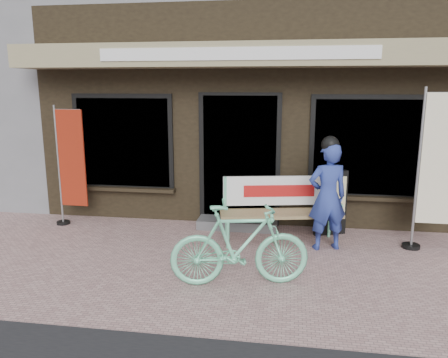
% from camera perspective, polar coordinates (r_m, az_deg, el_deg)
% --- Properties ---
extents(ground, '(70.00, 70.00, 0.00)m').
position_cam_1_polar(ground, '(5.66, -0.45, -11.98)').
color(ground, tan).
rests_on(ground, ground).
extents(storefront, '(7.00, 6.77, 6.00)m').
position_cam_1_polar(storefront, '(10.11, 4.19, 16.00)').
color(storefront, black).
rests_on(storefront, ground).
extents(bench, '(1.85, 0.80, 0.97)m').
position_cam_1_polar(bench, '(6.60, 7.32, -3.26)').
color(bench, '#74E3B0').
rests_on(bench, ground).
extents(person, '(0.65, 0.52, 1.63)m').
position_cam_1_polar(person, '(6.33, 13.38, -1.99)').
color(person, navy).
rests_on(person, ground).
extents(bicycle, '(1.68, 0.79, 0.98)m').
position_cam_1_polar(bicycle, '(5.14, 2.06, -8.67)').
color(bicycle, '#74E3B0').
rests_on(bicycle, ground).
extents(nobori_red, '(0.59, 0.22, 2.00)m').
position_cam_1_polar(nobori_red, '(7.62, -19.49, 1.78)').
color(nobori_red, gray).
rests_on(nobori_red, ground).
extents(nobori_cream, '(0.67, 0.25, 2.30)m').
position_cam_1_polar(nobori_cream, '(6.73, 25.95, 1.27)').
color(nobori_cream, gray).
rests_on(nobori_cream, ground).
extents(menu_stand, '(0.51, 0.28, 1.02)m').
position_cam_1_polar(menu_stand, '(7.01, 13.78, -2.97)').
color(menu_stand, black).
rests_on(menu_stand, ground).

